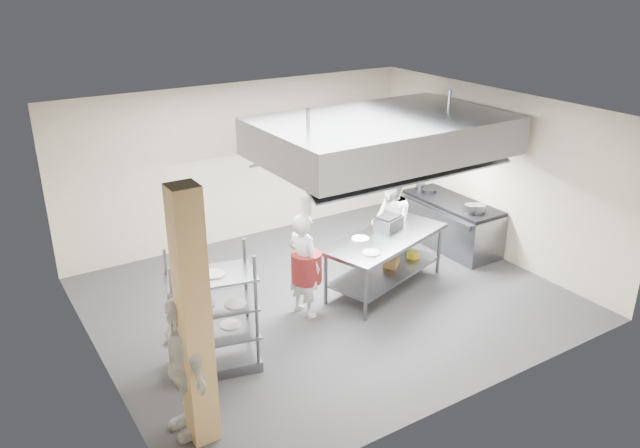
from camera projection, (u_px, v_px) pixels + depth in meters
floor at (328, 298)px, 9.97m from camera, size 7.00×7.00×0.00m
ceiling at (329, 113)px, 8.83m from camera, size 7.00×7.00×0.00m
wall_back at (242, 162)px, 11.74m from camera, size 7.00×0.00×7.00m
wall_left at (90, 266)px, 7.67m from camera, size 0.00×6.00×6.00m
wall_right at (492, 173)px, 11.13m from camera, size 0.00×6.00×6.00m
column at (194, 321)px, 6.48m from camera, size 0.30×0.30×3.00m
exhaust_hood at (383, 136)px, 10.01m from camera, size 4.00×2.50×0.60m
hood_strip_a at (336, 164)px, 9.69m from camera, size 1.60×0.12×0.04m
hood_strip_b at (424, 147)px, 10.58m from camera, size 1.60×0.12×0.04m
wall_shelf at (326, 151)px, 12.51m from camera, size 1.50×0.28×0.04m
island at (385, 262)px, 10.16m from camera, size 2.43×1.56×0.91m
island_worktop at (386, 238)px, 9.99m from camera, size 2.43×1.56×0.06m
island_undershelf at (385, 271)px, 10.22m from camera, size 2.23×1.42×0.04m
pass_rack at (213, 312)px, 7.96m from camera, size 1.23×0.88×1.67m
cooking_range at (450, 225)px, 11.72m from camera, size 0.80×2.00×0.84m
range_top at (452, 202)px, 11.55m from camera, size 0.78×1.96×0.06m
chef_head at (304, 265)px, 9.24m from camera, size 0.51×0.67×1.64m
chef_line at (391, 221)px, 10.81m from camera, size 0.89×0.98×1.65m
chef_plating at (183, 366)px, 6.83m from camera, size 0.45×1.02×1.73m
griddle at (388, 223)px, 10.25m from camera, size 0.50×0.44×0.21m
wicker_basket at (391, 262)px, 10.32m from camera, size 0.37×0.35×0.13m
stockpot at (471, 209)px, 10.95m from camera, size 0.23×0.23×0.16m
plate_stack at (214, 332)px, 8.07m from camera, size 0.28×0.28×0.05m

